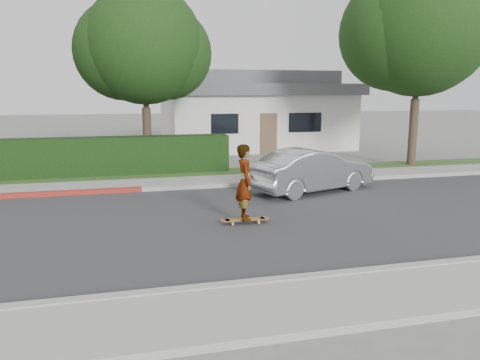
{
  "coord_description": "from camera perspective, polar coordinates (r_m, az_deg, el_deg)",
  "views": [
    {
      "loc": [
        0.45,
        -11.0,
        3.18
      ],
      "look_at": [
        3.28,
        0.15,
        1.0
      ],
      "focal_mm": 35.0,
      "sensor_mm": 36.0,
      "label": 1
    }
  ],
  "objects": [
    {
      "name": "tree_center",
      "position": [
        20.29,
        -11.69,
        15.38
      ],
      "size": [
        5.66,
        4.84,
        7.44
      ],
      "color": "#33261C",
      "rests_on": "ground"
    },
    {
      "name": "car_silver",
      "position": [
        15.15,
        8.78,
        1.15
      ],
      "size": [
        4.46,
        2.79,
        1.39
      ],
      "primitive_type": "imported",
      "rotation": [
        0.0,
        0.0,
        1.91
      ],
      "color": "#B8B9BF",
      "rests_on": "ground"
    },
    {
      "name": "house",
      "position": [
        28.06,
        1.4,
        8.5
      ],
      "size": [
        10.6,
        8.6,
        4.3
      ],
      "color": "beige",
      "rests_on": "ground"
    },
    {
      "name": "ground",
      "position": [
        11.46,
        -16.0,
        -5.81
      ],
      "size": [
        120.0,
        120.0,
        0.0
      ],
      "primitive_type": "plane",
      "color": "slate",
      "rests_on": "ground"
    },
    {
      "name": "planting_strip",
      "position": [
        17.88,
        -15.46,
        0.25
      ],
      "size": [
        60.0,
        1.6,
        0.1
      ],
      "primitive_type": "cube",
      "color": "#2D4C1E",
      "rests_on": "ground"
    },
    {
      "name": "sidewalk_far",
      "position": [
        16.31,
        -15.55,
        -0.7
      ],
      "size": [
        60.0,
        1.6,
        0.12
      ],
      "primitive_type": "cube",
      "color": "gray",
      "rests_on": "ground"
    },
    {
      "name": "sidewalk_near",
      "position": [
        6.78,
        -17.19,
        -17.17
      ],
      "size": [
        60.0,
        1.6,
        0.12
      ],
      "primitive_type": "cube",
      "color": "gray",
      "rests_on": "ground"
    },
    {
      "name": "skateboarder",
      "position": [
        11.23,
        0.63,
        -0.26
      ],
      "size": [
        0.5,
        0.71,
        1.83
      ],
      "primitive_type": "imported",
      "rotation": [
        0.0,
        0.0,
        1.47
      ],
      "color": "white",
      "rests_on": "skateboard"
    },
    {
      "name": "hedge",
      "position": [
        18.69,
        -24.77,
        2.26
      ],
      "size": [
        15.0,
        1.0,
        1.5
      ],
      "primitive_type": "cube",
      "color": "black",
      "rests_on": "ground"
    },
    {
      "name": "road",
      "position": [
        11.46,
        -16.01,
        -5.78
      ],
      "size": [
        60.0,
        8.0,
        0.01
      ],
      "primitive_type": "cube",
      "color": "#2D2D30",
      "rests_on": "ground"
    },
    {
      "name": "curb_near",
      "position": [
        7.58,
        -16.87,
        -13.92
      ],
      "size": [
        60.0,
        0.2,
        0.15
      ],
      "primitive_type": "cube",
      "color": "#9E9E99",
      "rests_on": "ground"
    },
    {
      "name": "curb_far",
      "position": [
        15.42,
        -15.62,
        -1.29
      ],
      "size": [
        60.0,
        0.2,
        0.15
      ],
      "primitive_type": "cube",
      "color": "#9E9E99",
      "rests_on": "ground"
    },
    {
      "name": "tree_right",
      "position": [
        21.54,
        20.75,
        16.57
      ],
      "size": [
        6.32,
        5.6,
        8.56
      ],
      "color": "#33261C",
      "rests_on": "ground"
    },
    {
      "name": "skateboard",
      "position": [
        11.44,
        0.62,
        -4.86
      ],
      "size": [
        1.22,
        0.29,
        0.11
      ],
      "rotation": [
        0.0,
        0.0,
        -0.04
      ],
      "color": "#E2913E",
      "rests_on": "ground"
    }
  ]
}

